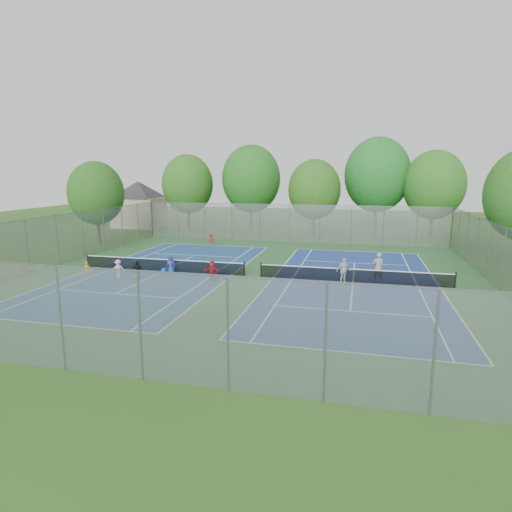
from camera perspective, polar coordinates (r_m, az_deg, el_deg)
The scene contains 38 objects.
ground at distance 30.56m, azimuth -0.45°, elevation -2.74°, with size 120.00×120.00×0.00m, color #2C561B.
court_pad at distance 30.56m, azimuth -0.45°, elevation -2.73°, with size 32.00×32.00×0.01m, color #2A592E.
court_left at distance 32.94m, azimuth -12.34°, elevation -1.96°, with size 10.97×23.77×0.01m, color navy.
court_right at distance 29.68m, azimuth 12.80°, elevation -3.41°, with size 10.97×23.77×0.01m, color navy.
net_left at distance 32.85m, azimuth -12.37°, elevation -1.22°, with size 12.87×0.10×0.91m, color black.
net_right at distance 29.57m, azimuth 12.83°, elevation -2.58°, with size 12.87×0.10×0.91m, color black.
fence_north at distance 45.67m, azimuth 4.49°, elevation 4.35°, with size 32.00×0.10×4.00m, color gray.
fence_south at distance 15.62m, azimuth -15.19°, elevation -9.07°, with size 32.00×0.10×4.00m, color gray.
fence_west at distance 37.40m, azimuth -24.97°, elevation 1.88°, with size 32.00×0.10×4.00m, color gray.
fence_east at distance 30.53m, azimuth 30.09°, elevation -0.42°, with size 32.00×0.10×4.00m, color gray.
house at distance 60.44m, azimuth -15.39°, elevation 7.72°, with size 11.03×11.03×7.30m.
tree_nw at distance 55.08m, azimuth -9.11°, elevation 9.44°, with size 6.40×6.40×9.58m.
tree_nl at distance 53.46m, azimuth -0.65°, elevation 10.23°, with size 7.20×7.20×10.69m.
tree_nc at distance 50.09m, azimuth 7.78°, elevation 8.77°, with size 6.00×6.00×8.85m.
tree_nr at distance 52.81m, azimuth 15.88°, elevation 10.36°, with size 7.60×7.60×11.42m.
tree_ne at distance 51.38m, azimuth 22.66°, elevation 8.73°, with size 6.60×6.60×9.77m.
tree_side_w at distance 46.89m, azimuth -20.56°, elevation 7.84°, with size 5.60×5.60×8.47m.
ball_crate at distance 32.46m, azimuth -12.09°, elevation -1.90°, with size 0.36×0.36×0.31m, color blue.
ball_hopper at distance 32.60m, azimuth -6.29°, elevation -1.47°, with size 0.26×0.26×0.52m, color green.
student_a at distance 32.12m, azimuth -21.62°, elevation -1.74°, with size 0.44×0.29×1.21m, color orange.
student_b at distance 31.92m, azimuth -17.85°, elevation -1.71°, with size 0.51×0.40×1.06m, color pink.
student_c at distance 31.57m, azimuth -17.89°, elevation -1.64°, with size 0.83×0.48×1.28m, color beige.
student_d at distance 30.45m, azimuth -15.54°, elevation -1.91°, with size 0.78×0.33×1.34m, color black.
student_e at distance 31.86m, azimuth -11.30°, elevation -1.14°, with size 0.66×0.43×1.36m, color #273C91.
student_f at distance 29.24m, azimuth -5.88°, elevation -2.00°, with size 1.31×0.42×1.42m, color #AB1826.
child_far_baseline at distance 43.74m, azimuth -5.96°, elevation 2.20°, with size 0.79×0.46×1.23m, color red.
instructor at distance 30.00m, azimuth 15.97°, elevation -1.44°, with size 0.74×0.49×2.03m, color gray.
teen_court_b at distance 29.04m, azimuth 11.57°, elevation -1.93°, with size 1.02×0.43×1.75m, color silver.
tennis_ball_0 at distance 29.35m, azimuth -12.86°, elevation -3.53°, with size 0.07×0.07×0.07m, color #DBF338.
tennis_ball_1 at distance 28.87m, azimuth -12.55°, elevation -3.76°, with size 0.07×0.07×0.07m, color #F0F238.
tennis_ball_2 at distance 28.43m, azimuth -13.09°, elevation -4.02°, with size 0.07×0.07×0.07m, color #B8D331.
tennis_ball_3 at distance 31.99m, azimuth -15.78°, elevation -2.48°, with size 0.07×0.07×0.07m, color #D3EF37.
tennis_ball_4 at distance 27.83m, azimuth -14.75°, elevation -4.42°, with size 0.07×0.07×0.07m, color #CED231.
tennis_ball_5 at distance 26.69m, azimuth -15.41°, elevation -5.12°, with size 0.07×0.07×0.07m, color #ABC82E.
tennis_ball_6 at distance 27.64m, azimuth -18.93°, elevation -4.77°, with size 0.07×0.07×0.07m, color yellow.
tennis_ball_7 at distance 26.75m, azimuth -16.07°, elevation -5.12°, with size 0.07×0.07×0.07m, color #C2EB36.
tennis_ball_8 at distance 31.42m, azimuth -16.00°, elevation -2.73°, with size 0.07×0.07×0.07m, color #B9E234.
tennis_ball_9 at distance 29.19m, azimuth -17.29°, elevation -3.84°, with size 0.07×0.07×0.07m, color #BEDC33.
Camera 1 is at (7.29, -28.78, 7.26)m, focal length 30.00 mm.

